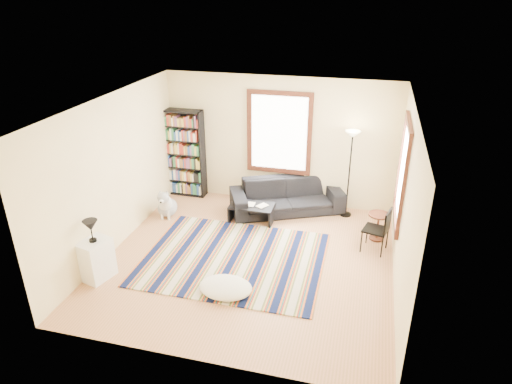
% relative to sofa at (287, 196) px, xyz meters
% --- Properties ---
extents(floor, '(5.00, 5.00, 0.10)m').
position_rel_sofa_xyz_m(floor, '(-0.28, -2.05, -0.39)').
color(floor, tan).
rests_on(floor, ground).
extents(ceiling, '(5.00, 5.00, 0.10)m').
position_rel_sofa_xyz_m(ceiling, '(-0.28, -2.05, 2.51)').
color(ceiling, white).
rests_on(ceiling, floor).
extents(wall_back, '(5.00, 0.10, 2.80)m').
position_rel_sofa_xyz_m(wall_back, '(-0.28, 0.50, 1.06)').
color(wall_back, '#FAE9A8').
rests_on(wall_back, floor).
extents(wall_front, '(5.00, 0.10, 2.80)m').
position_rel_sofa_xyz_m(wall_front, '(-0.28, -4.60, 1.06)').
color(wall_front, '#FAE9A8').
rests_on(wall_front, floor).
extents(wall_left, '(0.10, 5.00, 2.80)m').
position_rel_sofa_xyz_m(wall_left, '(-2.83, -2.05, 1.06)').
color(wall_left, '#FAE9A8').
rests_on(wall_left, floor).
extents(wall_right, '(0.10, 5.00, 2.80)m').
position_rel_sofa_xyz_m(wall_right, '(2.27, -2.05, 1.06)').
color(wall_right, '#FAE9A8').
rests_on(wall_right, floor).
extents(window_back, '(1.20, 0.06, 1.60)m').
position_rel_sofa_xyz_m(window_back, '(-0.28, 0.42, 1.26)').
color(window_back, white).
rests_on(window_back, wall_back).
extents(window_right, '(0.06, 1.20, 1.60)m').
position_rel_sofa_xyz_m(window_right, '(2.19, -1.25, 1.26)').
color(window_right, white).
rests_on(window_right, wall_right).
extents(rug, '(3.18, 2.54, 0.02)m').
position_rel_sofa_xyz_m(rug, '(-0.54, -2.12, -0.33)').
color(rug, '#0B1439').
rests_on(rug, floor).
extents(sofa, '(1.83, 2.53, 0.69)m').
position_rel_sofa_xyz_m(sofa, '(0.00, 0.00, 0.00)').
color(sofa, black).
rests_on(sofa, floor).
extents(bookshelf, '(0.90, 0.30, 2.00)m').
position_rel_sofa_xyz_m(bookshelf, '(-2.41, 0.27, 0.66)').
color(bookshelf, black).
rests_on(bookshelf, floor).
extents(coffee_table, '(1.00, 0.72, 0.36)m').
position_rel_sofa_xyz_m(coffee_table, '(-0.60, -0.64, -0.16)').
color(coffee_table, black).
rests_on(coffee_table, floor).
extents(book_a, '(0.22, 0.16, 0.02)m').
position_rel_sofa_xyz_m(book_a, '(-0.70, -0.64, 0.03)').
color(book_a, beige).
rests_on(book_a, coffee_table).
extents(book_b, '(0.26, 0.28, 0.02)m').
position_rel_sofa_xyz_m(book_b, '(-0.45, -0.59, 0.02)').
color(book_b, beige).
rests_on(book_b, coffee_table).
extents(floor_cushion, '(0.96, 0.78, 0.22)m').
position_rel_sofa_xyz_m(floor_cushion, '(-0.38, -3.09, -0.24)').
color(floor_cushion, silver).
rests_on(floor_cushion, floor).
extents(floor_lamp, '(0.33, 0.33, 1.86)m').
position_rel_sofa_xyz_m(floor_lamp, '(1.27, 0.10, 0.59)').
color(floor_lamp, black).
rests_on(floor_lamp, floor).
extents(side_table, '(0.51, 0.51, 0.54)m').
position_rel_sofa_xyz_m(side_table, '(1.92, -0.76, -0.07)').
color(side_table, '#472011').
rests_on(side_table, floor).
extents(folding_chair, '(0.51, 0.49, 0.86)m').
position_rel_sofa_xyz_m(folding_chair, '(1.87, -1.18, 0.09)').
color(folding_chair, black).
rests_on(folding_chair, floor).
extents(white_cabinet, '(0.50, 0.58, 0.70)m').
position_rel_sofa_xyz_m(white_cabinet, '(-2.58, -3.22, 0.01)').
color(white_cabinet, white).
rests_on(white_cabinet, floor).
extents(table_lamp, '(0.26, 0.26, 0.38)m').
position_rel_sofa_xyz_m(table_lamp, '(-2.58, -3.22, 0.55)').
color(table_lamp, black).
rests_on(table_lamp, white_cabinet).
extents(dog, '(0.53, 0.68, 0.63)m').
position_rel_sofa_xyz_m(dog, '(-2.39, -0.86, -0.03)').
color(dog, '#B8B8B8').
rests_on(dog, floor).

